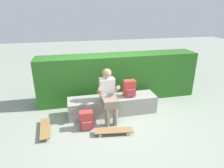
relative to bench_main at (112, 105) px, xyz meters
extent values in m
plane|color=gray|center=(0.00, -0.34, -0.21)|extent=(24.00, 24.00, 0.00)
cube|color=gray|center=(0.00, 0.00, 0.00)|extent=(2.14, 0.51, 0.43)
cube|color=white|center=(-0.15, -0.08, 0.47)|extent=(0.34, 0.22, 0.52)
sphere|color=tan|center=(-0.15, -0.08, 0.86)|extent=(0.21, 0.21, 0.21)
cube|color=gray|center=(-0.15, -0.39, 0.30)|extent=(0.32, 0.40, 0.17)
cylinder|color=gray|center=(-0.24, -0.54, 0.00)|extent=(0.11, 0.11, 0.43)
cylinder|color=gray|center=(-0.06, -0.54, 0.00)|extent=(0.11, 0.11, 0.43)
cylinder|color=tan|center=(-0.35, -0.22, 0.51)|extent=(0.09, 0.33, 0.27)
cylinder|color=tan|center=(0.05, -0.22, 0.51)|extent=(0.09, 0.33, 0.27)
cube|color=olive|center=(-0.17, -0.86, -0.13)|extent=(0.82, 0.30, 0.02)
cylinder|color=silver|center=(0.12, -0.82, -0.19)|extent=(0.06, 0.04, 0.05)
cylinder|color=silver|center=(0.10, -0.97, -0.19)|extent=(0.06, 0.04, 0.05)
cylinder|color=silver|center=(-0.44, -0.75, -0.19)|extent=(0.06, 0.04, 0.05)
cylinder|color=silver|center=(-0.46, -0.90, -0.19)|extent=(0.06, 0.04, 0.05)
cube|color=olive|center=(-1.56, -0.46, -0.13)|extent=(0.26, 0.81, 0.02)
cylinder|color=silver|center=(-1.66, -0.18, -0.19)|extent=(0.04, 0.06, 0.05)
cylinder|color=silver|center=(-1.51, -0.17, -0.19)|extent=(0.04, 0.06, 0.05)
cylinder|color=silver|center=(-1.61, -0.74, -0.19)|extent=(0.04, 0.06, 0.05)
cylinder|color=silver|center=(-1.46, -0.73, -0.19)|extent=(0.04, 0.06, 0.05)
cube|color=#B23833|center=(0.42, 0.00, 0.41)|extent=(0.28, 0.18, 0.40)
cube|color=#AC3747|center=(0.42, -0.11, 0.33)|extent=(0.20, 0.05, 0.18)
cube|color=#B23833|center=(-0.69, -0.52, -0.01)|extent=(0.28, 0.18, 0.40)
cube|color=#A43F40|center=(-0.69, -0.64, -0.09)|extent=(0.20, 0.05, 0.18)
cube|color=#28621F|center=(0.36, 0.85, 0.42)|extent=(4.39, 0.67, 1.27)
camera|label=1|loc=(-0.96, -4.20, 2.23)|focal=31.50mm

